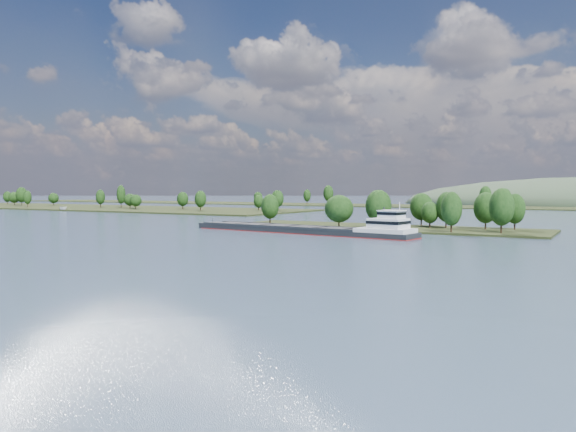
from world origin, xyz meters
The scene contains 6 objects.
ground centered at (0.00, 120.00, 0.00)m, with size 1800.00×1800.00×0.00m, color #3A4E64.
tree_island centered at (6.07, 178.93, 3.78)m, with size 100.00×30.80×13.52m.
left_bank centered at (-228.94, 260.10, 0.79)m, with size 300.00×80.00×15.70m.
back_shoreline centered at (9.67, 399.68, 0.74)m, with size 900.00×60.00×15.91m.
cargo_barge centered at (-10.37, 151.60, 1.25)m, with size 73.67×18.18×9.89m.
motorboat centered at (-206.78, 221.43, 1.30)m, with size 2.54×6.75×2.61m, color silver.
Camera 1 is at (63.70, 11.49, 12.73)m, focal length 35.00 mm.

